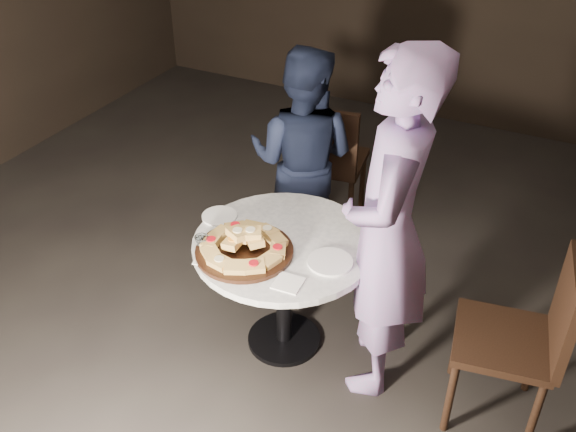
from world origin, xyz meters
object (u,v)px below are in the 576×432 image
(serving_board, at_px, (244,251))
(chair_far, at_px, (328,158))
(table, at_px, (284,262))
(diner_navy, at_px, (302,159))
(diner_teal, at_px, (388,232))
(focaccia_pile, at_px, (244,243))
(water_glass, at_px, (202,242))
(chair_right, at_px, (528,334))

(serving_board, xyz_separation_m, chair_far, (-0.13, 1.38, -0.17))
(table, relative_size, diner_navy, 0.75)
(table, bearing_deg, diner_teal, 3.97)
(table, xyz_separation_m, chair_far, (-0.27, 1.20, -0.03))
(chair_far, height_order, diner_teal, diner_teal)
(focaccia_pile, distance_m, water_glass, 0.22)
(chair_right, distance_m, diner_navy, 1.72)
(chair_far, bearing_deg, diner_navy, 79.55)
(serving_board, xyz_separation_m, water_glass, (-0.22, -0.06, 0.02))
(chair_far, relative_size, chair_right, 1.00)
(table, distance_m, water_glass, 0.45)
(serving_board, height_order, focaccia_pile, focaccia_pile)
(water_glass, height_order, chair_far, chair_far)
(table, relative_size, serving_board, 2.20)
(diner_navy, xyz_separation_m, diner_teal, (0.82, -0.77, 0.19))
(table, height_order, chair_far, chair_far)
(serving_board, height_order, chair_far, chair_far)
(chair_far, bearing_deg, water_glass, 78.26)
(table, xyz_separation_m, diner_navy, (-0.28, 0.81, 0.15))
(diner_navy, bearing_deg, chair_right, 146.60)
(table, distance_m, chair_far, 1.23)
(chair_far, bearing_deg, table, 94.16)
(serving_board, xyz_separation_m, chair_right, (1.39, 0.23, -0.17))
(diner_navy, relative_size, diner_teal, 0.79)
(diner_navy, height_order, diner_teal, diner_teal)
(chair_right, bearing_deg, chair_far, -136.32)
(water_glass, bearing_deg, diner_navy, 86.09)
(chair_right, bearing_deg, focaccia_pile, -90.13)
(serving_board, distance_m, diner_teal, 0.73)
(water_glass, distance_m, diner_navy, 1.05)
(focaccia_pile, height_order, chair_right, chair_right)
(serving_board, bearing_deg, diner_navy, 98.42)
(focaccia_pile, bearing_deg, diner_navy, 98.30)
(serving_board, relative_size, diner_teal, 0.27)
(focaccia_pile, xyz_separation_m, diner_navy, (-0.14, 0.98, -0.04))
(table, height_order, water_glass, water_glass)
(focaccia_pile, relative_size, chair_far, 0.46)
(water_glass, bearing_deg, table, 33.68)
(chair_far, bearing_deg, focaccia_pile, 87.05)
(chair_far, xyz_separation_m, diner_navy, (-0.01, -0.39, 0.18))
(table, distance_m, focaccia_pile, 0.29)
(focaccia_pile, distance_m, diner_navy, 0.99)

